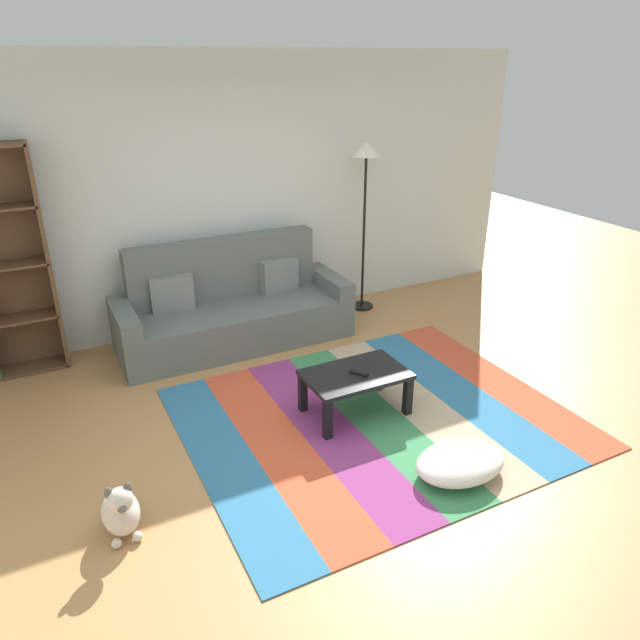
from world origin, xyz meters
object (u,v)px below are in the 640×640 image
(coffee_table, at_px, (355,379))
(tv_remote, at_px, (359,373))
(couch, at_px, (233,309))
(pouf, at_px, (460,462))
(standing_lamp, at_px, (366,172))
(dog, at_px, (121,511))

(coffee_table, height_order, tv_remote, tv_remote)
(couch, distance_m, pouf, 2.79)
(pouf, bearing_deg, coffee_table, 104.32)
(couch, bearing_deg, tv_remote, -76.41)
(coffee_table, distance_m, standing_lamp, 2.51)
(couch, height_order, coffee_table, couch)
(standing_lamp, bearing_deg, pouf, -107.89)
(dog, distance_m, tv_remote, 1.97)
(pouf, height_order, tv_remote, tv_remote)
(couch, distance_m, dog, 2.66)
(couch, relative_size, standing_lamp, 1.24)
(couch, bearing_deg, pouf, -76.18)
(couch, distance_m, tv_remote, 1.79)
(dog, bearing_deg, tv_remote, 13.63)
(standing_lamp, bearing_deg, dog, -142.51)
(dog, bearing_deg, pouf, -13.05)
(couch, xyz_separation_m, standing_lamp, (1.58, 0.15, 1.19))
(pouf, bearing_deg, dog, 166.95)
(pouf, bearing_deg, standing_lamp, 72.11)
(tv_remote, bearing_deg, pouf, -108.09)
(dog, xyz_separation_m, tv_remote, (1.90, 0.46, 0.22))
(couch, relative_size, coffee_table, 2.84)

